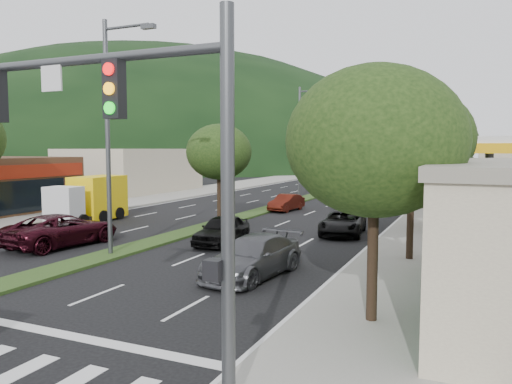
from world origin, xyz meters
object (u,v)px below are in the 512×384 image
at_px(tree_r_c, 430,147).
at_px(car_queue_d, 343,223).
at_px(car_queue_c, 286,203).
at_px(box_truck, 91,200).
at_px(streetlight_near, 111,126).
at_px(car_queue_b, 253,257).
at_px(tree_r_d, 442,141).
at_px(tree_r_e, 449,146).
at_px(streetlight_mid, 302,138).
at_px(traffic_signal, 148,148).
at_px(car_queue_a, 222,230).
at_px(tree_r_b, 412,139).
at_px(motorhome, 411,177).
at_px(tree_med_near, 219,152).
at_px(suv_maroon, 62,230).
at_px(car_queue_e, 349,197).
at_px(tree_r_a, 375,141).
at_px(tree_med_far, 332,145).

relative_size(tree_r_c, car_queue_d, 1.40).
distance_m(car_queue_c, box_truck, 13.89).
relative_size(streetlight_near, car_queue_b, 2.00).
xyz_separation_m(tree_r_c, car_queue_d, (-4.11, -2.66, -4.11)).
height_order(tree_r_d, tree_r_e, tree_r_d).
relative_size(streetlight_mid, car_queue_d, 2.16).
relative_size(traffic_signal, car_queue_a, 1.70).
height_order(tree_r_b, motorhome, tree_r_b).
xyz_separation_m(tree_r_e, car_queue_a, (-8.84, -27.66, -4.19)).
bearing_deg(streetlight_mid, box_truck, -114.87).
bearing_deg(tree_r_c, tree_med_near, -170.54).
bearing_deg(car_queue_c, box_truck, -125.88).
distance_m(tree_r_b, suv_maroon, 16.49).
bearing_deg(box_truck, streetlight_mid, -120.03).
distance_m(car_queue_b, car_queue_d, 10.03).
relative_size(tree_r_b, car_queue_e, 1.70).
xyz_separation_m(traffic_signal, car_queue_c, (-7.53, 27.32, -4.03)).
distance_m(tree_r_a, tree_med_near, 18.44).
height_order(tree_med_far, car_queue_d, tree_med_far).
bearing_deg(car_queue_a, tree_r_b, -5.86).
bearing_deg(tree_r_e, car_queue_d, -100.27).
relative_size(tree_r_c, car_queue_e, 1.59).
xyz_separation_m(car_queue_a, motorhome, (5.84, 25.63, 1.38)).
bearing_deg(suv_maroon, tree_r_d, -119.85).
distance_m(tree_r_c, car_queue_e, 13.47).
distance_m(tree_r_a, car_queue_c, 24.55).
height_order(streetlight_near, streetlight_mid, same).
distance_m(traffic_signal, box_truck, 24.27).
relative_size(suv_maroon, car_queue_b, 1.11).
height_order(tree_r_b, suv_maroon, tree_r_b).
distance_m(tree_r_e, streetlight_mid, 13.73).
distance_m(tree_med_far, car_queue_b, 37.58).
distance_m(tree_med_near, tree_med_far, 26.01).
distance_m(traffic_signal, car_queue_b, 9.90).
xyz_separation_m(car_queue_e, motorhome, (3.98, 7.18, 1.39)).
distance_m(tree_r_d, car_queue_c, 12.20).
bearing_deg(box_truck, tree_med_far, -110.65).
bearing_deg(tree_r_b, box_truck, 169.82).
bearing_deg(traffic_signal, tree_med_near, 114.80).
distance_m(streetlight_mid, car_queue_c, 8.85).
height_order(tree_med_near, car_queue_e, tree_med_near).
bearing_deg(tree_med_near, tree_r_d, 45.00).
relative_size(tree_med_far, car_queue_c, 1.85).
relative_size(traffic_signal, car_queue_e, 1.72).
xyz_separation_m(streetlight_mid, motorhome, (8.80, 4.97, -3.50)).
bearing_deg(suv_maroon, car_queue_c, -100.22).
distance_m(tree_med_far, car_queue_a, 32.11).
bearing_deg(streetlight_near, suv_maroon, 167.37).
bearing_deg(motorhome, streetlight_near, -104.68).
bearing_deg(tree_r_c, streetlight_mid, 132.22).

